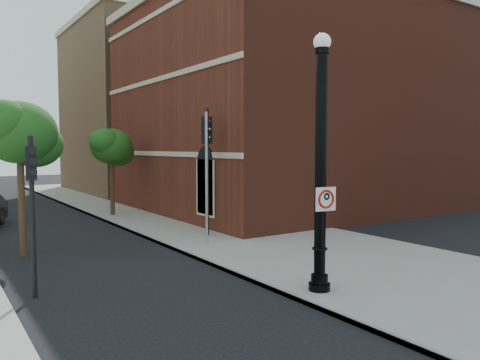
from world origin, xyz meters
TOP-DOWN VIEW (x-y plane):
  - ground at (0.00, 0.00)m, footprint 120.00×120.00m
  - sidewalk_right at (6.00, 10.00)m, footprint 8.00×60.00m
  - curb_edge at (2.05, 10.00)m, footprint 0.10×60.00m
  - brick_wall_building at (16.00, 14.00)m, footprint 22.30×16.30m
  - bg_building_tan_b at (16.00, 30.00)m, footprint 22.00×14.00m
  - lamppost at (2.86, -0.66)m, footprint 0.57×0.57m
  - no_parking_sign at (2.88, -0.83)m, footprint 0.61×0.13m
  - traffic_signal_left at (-3.36, 3.18)m, footprint 0.29×0.35m
  - traffic_signal_right at (4.26, 7.63)m, footprint 0.41×0.48m
  - utility_pole at (3.39, 6.17)m, footprint 0.10×0.10m
  - street_tree_a at (-2.77, 8.45)m, footprint 3.02×2.73m
  - street_tree_c at (2.93, 15.81)m, footprint 2.70×2.44m

SIDE VIEW (x-z plane):
  - ground at x=0.00m, z-range 0.00..0.00m
  - sidewalk_right at x=6.00m, z-range 0.00..0.12m
  - curb_edge at x=2.05m, z-range 0.00..0.14m
  - no_parking_sign at x=2.88m, z-range 2.22..2.84m
  - utility_pole at x=3.39m, z-range 0.00..5.20m
  - traffic_signal_left at x=-3.36m, z-range 0.72..4.85m
  - lamppost at x=2.86m, z-range -0.26..6.46m
  - traffic_signal_right at x=4.26m, z-range 0.95..6.41m
  - street_tree_c at x=2.93m, z-range 1.40..6.28m
  - street_tree_a at x=-2.77m, z-range 1.57..7.02m
  - brick_wall_building at x=16.00m, z-range 0.01..12.51m
  - bg_building_tan_b at x=16.00m, z-range 0.00..14.00m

